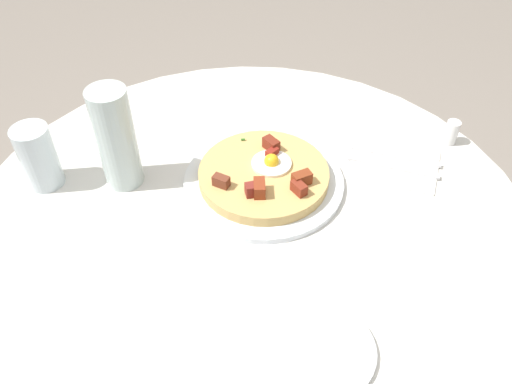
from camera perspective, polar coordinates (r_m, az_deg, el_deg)
The scene contains 10 objects.
dining_table at distance 1.08m, azimuth -0.78°, elevation -8.91°, with size 1.04×1.04×0.72m.
pizza_plate at distance 1.00m, azimuth 0.83°, elevation 1.17°, with size 0.31×0.31×0.01m, color white.
breakfast_pizza at distance 0.99m, azimuth 0.91°, elevation 1.93°, with size 0.25×0.25×0.05m.
bread_plate at distance 0.79m, azimuth 7.22°, elevation -16.72°, with size 0.16×0.16×0.01m, color white.
napkin at distance 1.09m, azimuth 14.82°, elevation 3.07°, with size 0.17×0.14×0.00m, color white.
fork at distance 1.07m, azimuth 14.73°, elevation 2.66°, with size 0.18×0.01×0.01m, color silver.
knife at distance 1.10m, azimuth 15.00°, elevation 3.83°, with size 0.18×0.01×0.01m, color silver.
water_glass at distance 1.05m, azimuth -22.65°, elevation 3.55°, with size 0.07×0.07×0.13m, color silver.
water_bottle at distance 0.98m, azimuth -15.01°, elevation 5.65°, with size 0.07×0.07×0.20m, color silver.
salt_shaker at distance 1.16m, azimuth 20.52°, elevation 6.11°, with size 0.03×0.03×0.05m, color white.
Camera 1 is at (0.53, -0.37, 1.41)m, focal length 36.69 mm.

